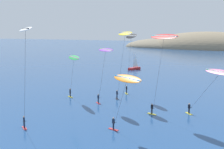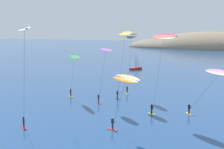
{
  "view_description": "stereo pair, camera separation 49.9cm",
  "coord_description": "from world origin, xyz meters",
  "views": [
    {
      "loc": [
        11.0,
        -19.11,
        12.98
      ],
      "look_at": [
        -7.21,
        22.75,
        5.68
      ],
      "focal_mm": 45.0,
      "sensor_mm": 36.0,
      "label": 1
    },
    {
      "loc": [
        11.46,
        -18.91,
        12.98
      ],
      "look_at": [
        -7.21,
        22.75,
        5.68
      ],
      "focal_mm": 45.0,
      "sensor_mm": 36.0,
      "label": 2
    }
  ],
  "objects": [
    {
      "name": "headland_island",
      "position": [
        -3.69,
        195.0,
        0.0
      ],
      "size": [
        130.69,
        65.16,
        23.53
      ],
      "color": "#84755B",
      "rests_on": "ground"
    },
    {
      "name": "kitesurfer_white",
      "position": [
        -10.4,
        5.86,
        11.86
      ],
      "size": [
        6.87,
        6.17,
        13.37
      ],
      "color": "red",
      "rests_on": "ground"
    },
    {
      "name": "kitesurfer_yellow",
      "position": [
        -6.67,
        26.89,
        11.27
      ],
      "size": [
        5.05,
        4.8,
        12.76
      ],
      "color": "#2D2D33",
      "rests_on": "ground"
    },
    {
      "name": "kitesurfer_green",
      "position": [
        -15.61,
        24.52,
        7.43
      ],
      "size": [
        5.68,
        5.26,
        8.44
      ],
      "color": "yellow",
      "rests_on": "ground"
    },
    {
      "name": "kitesurfer_orange",
      "position": [
        -0.7,
        11.96,
        6.64
      ],
      "size": [
        5.59,
        3.6,
        7.65
      ],
      "color": "red",
      "rests_on": "ground"
    },
    {
      "name": "kitesurfer_pink",
      "position": [
        9.16,
        21.08,
        6.77
      ],
      "size": [
        7.46,
        6.54,
        7.72
      ],
      "color": "yellow",
      "rests_on": "ground"
    },
    {
      "name": "kitesurfer_purple",
      "position": [
        -8.43,
        22.66,
        8.89
      ],
      "size": [
        5.33,
        4.68,
        10.03
      ],
      "color": "red",
      "rests_on": "ground"
    },
    {
      "name": "kitesurfer_red",
      "position": [
        1.66,
        20.69,
        11.27
      ],
      "size": [
        5.41,
        4.46,
        12.46
      ],
      "color": "yellow",
      "rests_on": "ground"
    },
    {
      "name": "sailboat_near",
      "position": [
        -18.91,
        67.51,
        0.64
      ],
      "size": [
        3.15,
        5.84,
        5.7
      ],
      "color": "#B22323",
      "rests_on": "ground"
    },
    {
      "name": "kitesurfer_black",
      "position": [
        -7.34,
        32.1,
        10.78
      ],
      "size": [
        4.05,
        4.48,
        12.3
      ],
      "color": "yellow",
      "rests_on": "ground"
    }
  ]
}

